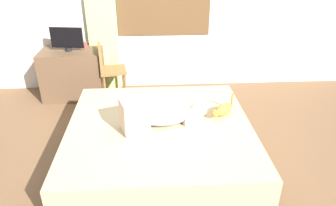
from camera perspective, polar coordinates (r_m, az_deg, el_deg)
name	(u,v)px	position (r m, az deg, el deg)	size (l,w,h in m)	color
ground_plane	(169,166)	(3.52, 0.13, -11.38)	(16.00, 16.00, 0.00)	brown
bed	(160,143)	(3.47, -1.47, -7.24)	(1.99, 1.96, 0.47)	brown
person_lying	(161,115)	(3.28, -1.30, -2.23)	(0.93, 0.51, 0.34)	#8C939E
cat	(223,110)	(3.53, 9.86, -1.22)	(0.29, 0.27, 0.21)	#C67A2D
desk	(73,74)	(5.07, -16.75, 5.05)	(0.90, 0.56, 0.74)	brown
tv_monitor	(67,39)	(4.90, -17.83, 11.01)	(0.48, 0.10, 0.35)	black
cup	(85,45)	(5.02, -14.80, 10.14)	(0.07, 0.07, 0.09)	#B23D38
chair_by_desk	(108,68)	(4.80, -10.79, 6.31)	(0.44, 0.44, 0.86)	brown
curtain_left	(100,11)	(4.99, -12.14, 16.04)	(0.44, 0.06, 2.53)	#ADCC75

